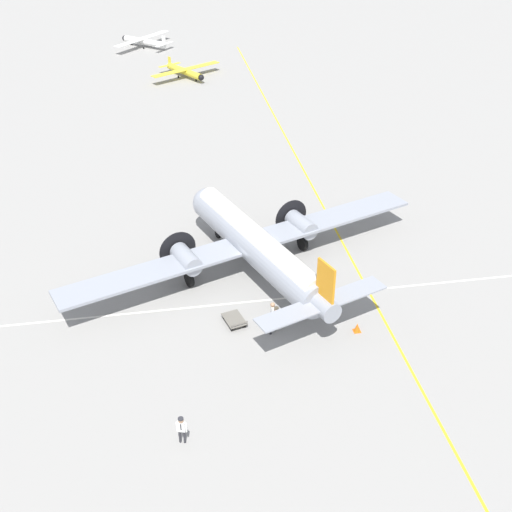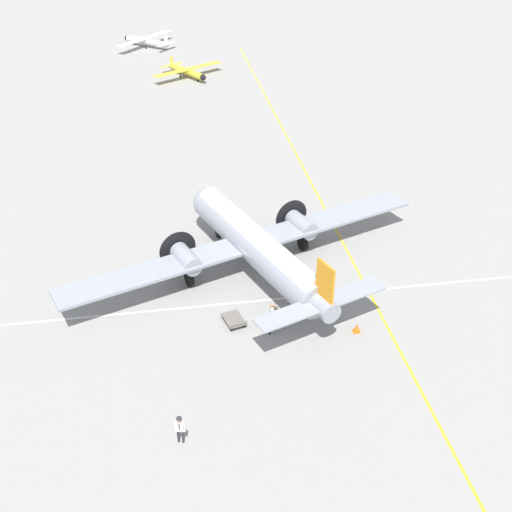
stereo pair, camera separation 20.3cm
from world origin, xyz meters
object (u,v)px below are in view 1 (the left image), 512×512
crew_foreground (181,427)px  ramp_agent (276,316)px  passenger_boarding (273,312)px  light_aircraft_distant (186,71)px  suitcase_near_door (270,329)px  light_aircraft_taxiing (143,41)px  airliner_main (253,243)px  traffic_cone (357,328)px  baggage_cart (234,320)px

crew_foreground → ramp_agent: (-7.96, 6.27, -0.00)m
passenger_boarding → light_aircraft_distant: bearing=2.6°
suitcase_near_door → light_aircraft_taxiing: (-68.62, -6.45, 0.60)m
passenger_boarding → ramp_agent: passenger_boarding is taller
light_aircraft_distant → airliner_main: bearing=-30.2°
passenger_boarding → light_aircraft_taxiing: (-68.00, -6.70, -0.23)m
crew_foreground → suitcase_near_door: (-7.70, 5.85, -0.79)m
airliner_main → light_aircraft_distant: airliner_main is taller
light_aircraft_taxiing → traffic_cone: size_ratio=15.22×
passenger_boarding → light_aircraft_taxiing: light_aircraft_taxiing is taller
traffic_cone → light_aircraft_distant: bearing=-172.9°
suitcase_near_door → baggage_cart: size_ratio=0.29×
crew_foreground → traffic_cone: size_ratio=2.80×
passenger_boarding → light_aircraft_distant: (-51.88, -1.61, -0.27)m
airliner_main → ramp_agent: (6.50, 0.36, -1.32)m
suitcase_near_door → traffic_cone: bearing=82.2°
airliner_main → traffic_cone: size_ratio=43.19×
passenger_boarding → suitcase_near_door: (0.62, -0.25, -0.83)m
passenger_boarding → suitcase_near_door: passenger_boarding is taller
suitcase_near_door → traffic_cone: 5.32m
crew_foreground → light_aircraft_taxiing: 76.32m
baggage_cart → traffic_cone: (2.01, 7.30, 0.01)m
baggage_cart → light_aircraft_distant: (-51.21, 0.67, 0.54)m
traffic_cone → passenger_boarding: bearing=-104.9°
light_aircraft_taxiing → traffic_cone: light_aircraft_taxiing is taller
passenger_boarding → ramp_agent: 0.39m
crew_foreground → baggage_cart: (-8.99, 3.82, -0.78)m
suitcase_near_door → light_aircraft_taxiing: light_aircraft_taxiing is taller
airliner_main → ramp_agent: size_ratio=15.48×
crew_foreground → suitcase_near_door: 9.70m
airliner_main → passenger_boarding: bearing=161.0°
airliner_main → crew_foreground: 15.68m
crew_foreground → suitcase_near_door: crew_foreground is taller
passenger_boarding → light_aircraft_distant: 51.91m
ramp_agent → light_aircraft_taxiing: (-68.36, -6.87, -0.19)m
light_aircraft_distant → traffic_cone: light_aircraft_distant is taller
baggage_cart → ramp_agent: bearing=-127.8°
crew_foreground → passenger_boarding: passenger_boarding is taller
traffic_cone → light_aircraft_taxiing: bearing=-170.4°
crew_foreground → baggage_cart: crew_foreground is taller
airliner_main → baggage_cart: airliner_main is taller
suitcase_near_door → traffic_cone: (0.72, 5.28, 0.02)m
airliner_main → traffic_cone: airliner_main is taller
passenger_boarding → light_aircraft_taxiing: 68.33m
passenger_boarding → suitcase_near_door: 1.06m
passenger_boarding → baggage_cart: size_ratio=0.93×
crew_foreground → light_aircraft_distant: (-60.20, 4.50, -0.24)m
ramp_agent → suitcase_near_door: bearing=164.4°
traffic_cone → suitcase_near_door: bearing=-97.8°
baggage_cart → traffic_cone: 7.57m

